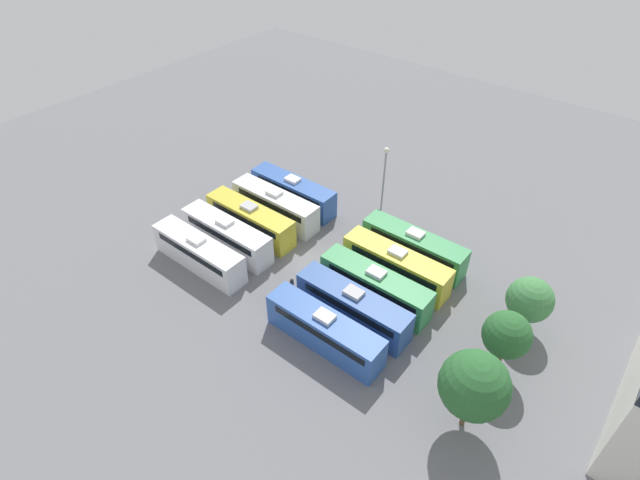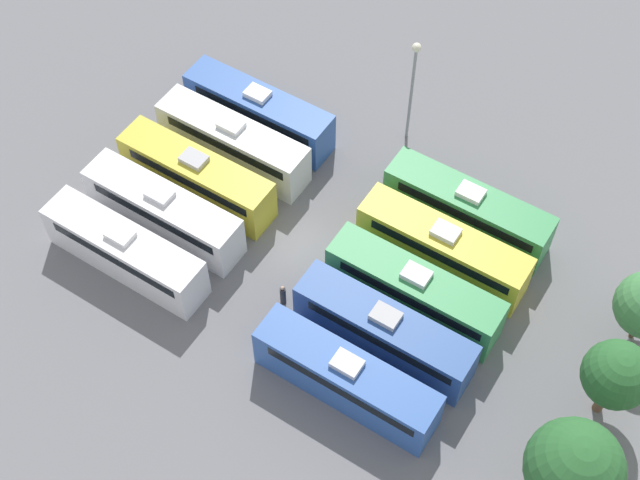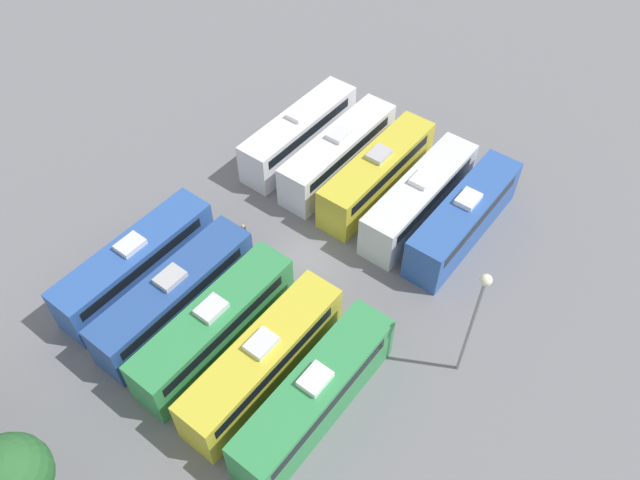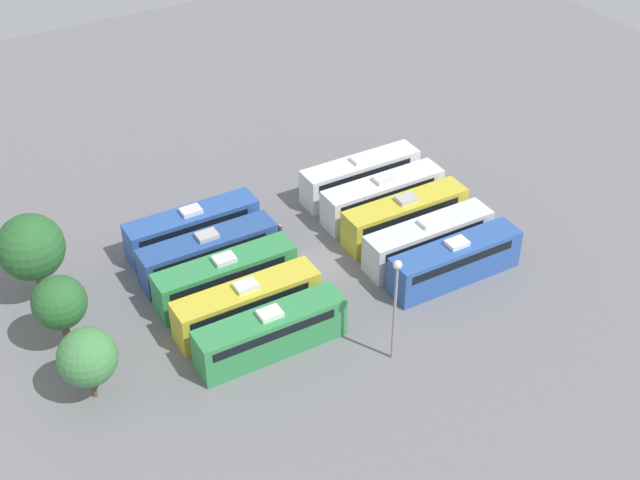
# 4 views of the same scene
# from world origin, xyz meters

# --- Properties ---
(ground_plane) EXTENTS (110.90, 110.90, 0.00)m
(ground_plane) POSITION_xyz_m (0.00, 0.00, 0.00)
(ground_plane) COLOR slate
(bus_0) EXTENTS (2.52, 10.77, 3.54)m
(bus_0) POSITION_xyz_m (-6.79, -7.82, 1.75)
(bus_0) COLOR #2D56A8
(bus_0) RESTS_ON ground_plane
(bus_1) EXTENTS (2.52, 10.77, 3.54)m
(bus_1) POSITION_xyz_m (-3.57, -7.65, 1.75)
(bus_1) COLOR silver
(bus_1) RESTS_ON ground_plane
(bus_2) EXTENTS (2.52, 10.77, 3.54)m
(bus_2) POSITION_xyz_m (0.01, -7.92, 1.75)
(bus_2) COLOR gold
(bus_2) RESTS_ON ground_plane
(bus_3) EXTENTS (2.52, 10.77, 3.54)m
(bus_3) POSITION_xyz_m (3.38, -7.96, 1.75)
(bus_3) COLOR white
(bus_3) RESTS_ON ground_plane
(bus_4) EXTENTS (2.52, 10.77, 3.54)m
(bus_4) POSITION_xyz_m (7.00, -8.02, 1.75)
(bus_4) COLOR silver
(bus_4) RESTS_ON ground_plane
(bus_5) EXTENTS (2.52, 10.77, 3.54)m
(bus_5) POSITION_xyz_m (-6.91, 7.90, 1.75)
(bus_5) COLOR #338C4C
(bus_5) RESTS_ON ground_plane
(bus_6) EXTENTS (2.52, 10.77, 3.54)m
(bus_6) POSITION_xyz_m (-3.48, 8.00, 1.75)
(bus_6) COLOR gold
(bus_6) RESTS_ON ground_plane
(bus_7) EXTENTS (2.52, 10.77, 3.54)m
(bus_7) POSITION_xyz_m (0.09, 8.00, 1.75)
(bus_7) COLOR #338C4C
(bus_7) RESTS_ON ground_plane
(bus_8) EXTENTS (2.52, 10.77, 3.54)m
(bus_8) POSITION_xyz_m (3.38, 7.90, 1.75)
(bus_8) COLOR #284C93
(bus_8) RESTS_ON ground_plane
(bus_9) EXTENTS (2.52, 10.77, 3.54)m
(bus_9) POSITION_xyz_m (7.03, 7.63, 1.75)
(bus_9) COLOR #2D56A8
(bus_9) RESTS_ON ground_plane
(worker_person) EXTENTS (0.36, 0.36, 1.70)m
(worker_person) POSITION_xyz_m (4.04, 1.38, 0.79)
(worker_person) COLOR #333338
(worker_person) RESTS_ON ground_plane
(light_pole) EXTENTS (0.60, 0.60, 8.33)m
(light_pole) POSITION_xyz_m (-11.63, 1.02, 5.60)
(light_pole) COLOR gray
(light_pole) RESTS_ON ground_plane
(tree_0) EXTENTS (3.87, 3.87, 5.42)m
(tree_0) POSITION_xyz_m (-4.99, 19.83, 3.47)
(tree_0) COLOR brown
(tree_0) RESTS_ON ground_plane
(tree_1) EXTENTS (3.73, 3.73, 5.96)m
(tree_1) POSITION_xyz_m (0.38, 19.91, 4.05)
(tree_1) COLOR brown
(tree_1) RESTS_ON ground_plane
(tree_2) EXTENTS (4.88, 4.88, 7.19)m
(tree_2) POSITION_xyz_m (6.56, 20.02, 4.74)
(tree_2) COLOR brown
(tree_2) RESTS_ON ground_plane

